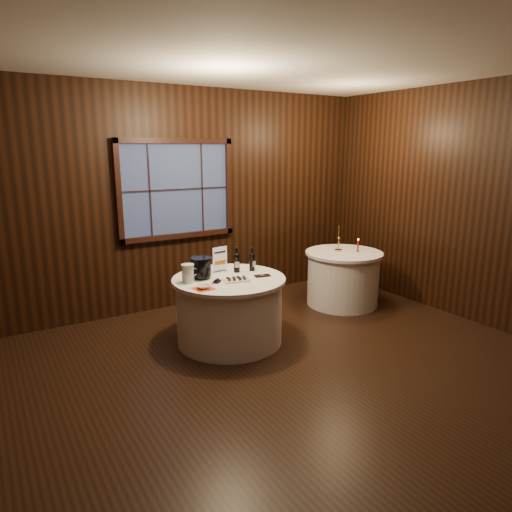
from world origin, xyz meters
TOP-DOWN VIEW (x-y plane):
  - ground at (0.00, 0.00)m, footprint 6.00×6.00m
  - back_wall at (0.00, 2.48)m, footprint 6.00×0.10m
  - main_table at (0.00, 1.00)m, footprint 1.28×1.28m
  - side_table at (2.00, 1.30)m, footprint 1.08×1.08m
  - sign_stand at (0.02, 1.26)m, footprint 0.20×0.11m
  - port_bottle_left at (0.19, 1.16)m, footprint 0.07×0.09m
  - port_bottle_right at (0.38, 1.12)m, footprint 0.07×0.08m
  - ice_bucket at (-0.27, 1.13)m, footprint 0.23×0.23m
  - chocolate_plate at (0.01, 0.85)m, footprint 0.32×0.26m
  - chocolate_box at (0.35, 0.85)m, footprint 0.19×0.12m
  - grape_bunch at (-0.19, 0.88)m, footprint 0.18×0.11m
  - glass_pitcher at (-0.46, 1.07)m, footprint 0.19×0.14m
  - orange_napkin at (-0.42, 0.77)m, footprint 0.21×0.21m
  - cracker_bowl at (-0.42, 0.77)m, footprint 0.16×0.16m
  - brass_candlestick at (1.98, 1.40)m, footprint 0.11×0.11m
  - red_candle at (2.17, 1.21)m, footprint 0.05×0.05m

SIDE VIEW (x-z plane):
  - ground at x=0.00m, z-range 0.00..0.00m
  - main_table at x=0.00m, z-range 0.00..0.77m
  - side_table at x=2.00m, z-range 0.00..0.77m
  - orange_napkin at x=-0.42m, z-range 0.77..0.77m
  - chocolate_box at x=0.35m, z-range 0.77..0.78m
  - chocolate_plate at x=0.01m, z-range 0.77..0.81m
  - grape_bunch at x=-0.19m, z-range 0.77..0.81m
  - cracker_bowl at x=-0.42m, z-range 0.77..0.81m
  - red_candle at x=2.17m, z-range 0.75..0.94m
  - glass_pitcher at x=-0.46m, z-range 0.77..0.97m
  - sign_stand at x=0.02m, z-range 0.72..1.04m
  - port_bottle_right at x=0.38m, z-range 0.75..1.04m
  - ice_bucket at x=-0.27m, z-range 0.78..1.02m
  - port_bottle_left at x=0.19m, z-range 0.75..1.06m
  - brass_candlestick at x=1.98m, z-range 0.72..1.09m
  - back_wall at x=0.00m, z-range 0.04..3.04m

